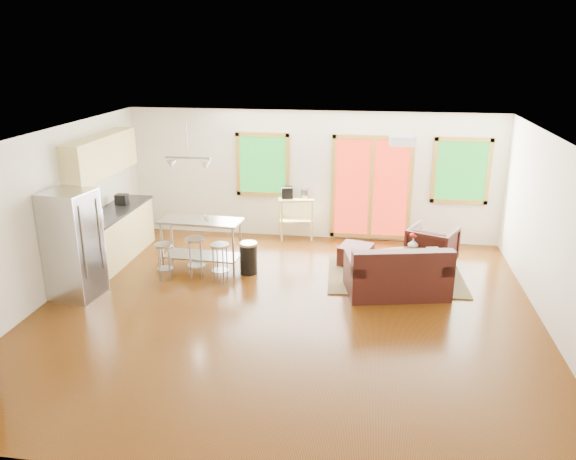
# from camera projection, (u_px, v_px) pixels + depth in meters

# --- Properties ---
(floor) EXTENTS (7.50, 7.00, 0.02)m
(floor) POSITION_uv_depth(u_px,v_px,m) (285.00, 312.00, 8.45)
(floor) COLOR #3B1D06
(floor) RESTS_ON ground
(ceiling) EXTENTS (7.50, 7.00, 0.02)m
(ceiling) POSITION_uv_depth(u_px,v_px,m) (285.00, 139.00, 7.62)
(ceiling) COLOR white
(ceiling) RESTS_ON ground
(back_wall) EXTENTS (7.50, 0.02, 2.60)m
(back_wall) POSITION_uv_depth(u_px,v_px,m) (312.00, 176.00, 11.33)
(back_wall) COLOR white
(back_wall) RESTS_ON ground
(left_wall) EXTENTS (0.02, 7.00, 2.60)m
(left_wall) POSITION_uv_depth(u_px,v_px,m) (42.00, 218.00, 8.57)
(left_wall) COLOR white
(left_wall) RESTS_ON ground
(right_wall) EXTENTS (0.02, 7.00, 2.60)m
(right_wall) POSITION_uv_depth(u_px,v_px,m) (562.00, 243.00, 7.50)
(right_wall) COLOR white
(right_wall) RESTS_ON ground
(front_wall) EXTENTS (7.50, 0.02, 2.60)m
(front_wall) POSITION_uv_depth(u_px,v_px,m) (220.00, 360.00, 4.75)
(front_wall) COLOR white
(front_wall) RESTS_ON ground
(window_left) EXTENTS (1.10, 0.05, 1.30)m
(window_left) POSITION_uv_depth(u_px,v_px,m) (263.00, 165.00, 11.36)
(window_left) COLOR #134E15
(window_left) RESTS_ON back_wall
(french_doors) EXTENTS (1.60, 0.05, 2.10)m
(french_doors) POSITION_uv_depth(u_px,v_px,m) (371.00, 188.00, 11.17)
(french_doors) COLOR #A22212
(french_doors) RESTS_ON back_wall
(window_right) EXTENTS (1.10, 0.05, 1.30)m
(window_right) POSITION_uv_depth(u_px,v_px,m) (461.00, 171.00, 10.80)
(window_right) COLOR #134E15
(window_right) RESTS_ON back_wall
(rug) EXTENTS (2.40, 1.90, 0.02)m
(rug) POSITION_uv_depth(u_px,v_px,m) (395.00, 275.00, 9.74)
(rug) COLOR #415B38
(rug) RESTS_ON floor
(loveseat) EXTENTS (1.73, 1.21, 0.84)m
(loveseat) POSITION_uv_depth(u_px,v_px,m) (397.00, 274.00, 8.96)
(loveseat) COLOR black
(loveseat) RESTS_ON floor
(coffee_table) EXTENTS (1.28, 1.06, 0.44)m
(coffee_table) POSITION_uv_depth(u_px,v_px,m) (417.00, 256.00, 9.61)
(coffee_table) COLOR #3B270E
(coffee_table) RESTS_ON floor
(armchair) EXTENTS (1.01, 0.99, 0.81)m
(armchair) POSITION_uv_depth(u_px,v_px,m) (432.00, 244.00, 10.10)
(armchair) COLOR black
(armchair) RESTS_ON floor
(ottoman) EXTENTS (0.67, 0.67, 0.36)m
(ottoman) POSITION_uv_depth(u_px,v_px,m) (356.00, 255.00, 10.21)
(ottoman) COLOR black
(ottoman) RESTS_ON floor
(vase) EXTENTS (0.20, 0.21, 0.31)m
(vase) POSITION_uv_depth(u_px,v_px,m) (413.00, 243.00, 9.85)
(vase) COLOR silver
(vase) RESTS_ON coffee_table
(book) EXTENTS (0.23, 0.11, 0.32)m
(book) POSITION_uv_depth(u_px,v_px,m) (428.00, 247.00, 9.51)
(book) COLOR maroon
(book) RESTS_ON coffee_table
(cabinets) EXTENTS (0.64, 2.24, 2.30)m
(cabinets) POSITION_uv_depth(u_px,v_px,m) (111.00, 211.00, 10.25)
(cabinets) COLOR #D4BE6E
(cabinets) RESTS_ON floor
(refrigerator) EXTENTS (0.78, 0.76, 1.73)m
(refrigerator) POSITION_uv_depth(u_px,v_px,m) (74.00, 245.00, 8.72)
(refrigerator) COLOR #B7BABC
(refrigerator) RESTS_ON floor
(island) EXTENTS (1.46, 0.64, 0.91)m
(island) POSITION_uv_depth(u_px,v_px,m) (201.00, 235.00, 9.89)
(island) COLOR #B7BABC
(island) RESTS_ON floor
(cup) EXTENTS (0.13, 0.11, 0.13)m
(cup) POSITION_uv_depth(u_px,v_px,m) (207.00, 218.00, 9.57)
(cup) COLOR white
(cup) RESTS_ON island
(bar_stool_a) EXTENTS (0.37, 0.37, 0.64)m
(bar_stool_a) POSITION_uv_depth(u_px,v_px,m) (164.00, 253.00, 9.47)
(bar_stool_a) COLOR #B7BABC
(bar_stool_a) RESTS_ON floor
(bar_stool_b) EXTENTS (0.41, 0.41, 0.71)m
(bar_stool_b) POSITION_uv_depth(u_px,v_px,m) (195.00, 248.00, 9.55)
(bar_stool_b) COLOR #B7BABC
(bar_stool_b) RESTS_ON floor
(bar_stool_c) EXTENTS (0.35, 0.35, 0.67)m
(bar_stool_c) POSITION_uv_depth(u_px,v_px,m) (220.00, 254.00, 9.36)
(bar_stool_c) COLOR #B7BABC
(bar_stool_c) RESTS_ON floor
(trash_can) EXTENTS (0.31, 0.31, 0.57)m
(trash_can) POSITION_uv_depth(u_px,v_px,m) (249.00, 258.00, 9.78)
(trash_can) COLOR black
(trash_can) RESTS_ON floor
(kitchen_cart) EXTENTS (0.79, 0.60, 1.09)m
(kitchen_cart) POSITION_uv_depth(u_px,v_px,m) (295.00, 203.00, 11.40)
(kitchen_cart) COLOR #D4BE6E
(kitchen_cart) RESTS_ON floor
(ceiling_flush) EXTENTS (0.35, 0.35, 0.12)m
(ceiling_flush) POSITION_uv_depth(u_px,v_px,m) (402.00, 140.00, 7.98)
(ceiling_flush) COLOR white
(ceiling_flush) RESTS_ON ceiling
(pendant_light) EXTENTS (0.80, 0.18, 0.79)m
(pendant_light) POSITION_uv_depth(u_px,v_px,m) (188.00, 164.00, 9.53)
(pendant_light) COLOR gray
(pendant_light) RESTS_ON ceiling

